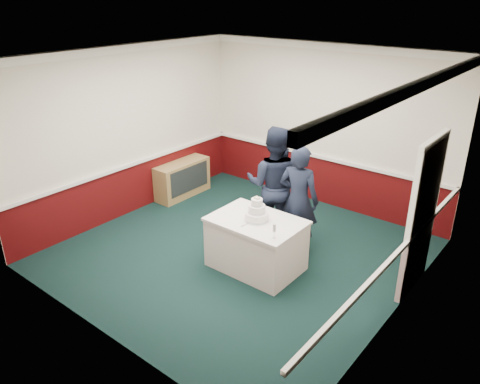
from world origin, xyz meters
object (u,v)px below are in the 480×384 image
Objects in this scene: sideboard at (182,179)px; person_woman at (298,200)px; wedding_cake at (257,213)px; cake_knife at (246,224)px; champagne_flute at (274,229)px; person_man at (274,185)px; cake_table at (256,243)px.

person_woman reaches higher than sideboard.
wedding_cake is 0.23m from cake_knife.
cake_knife is at bearing 171.42° from champagne_flute.
sideboard is at bearing -18.52° from person_woman.
wedding_cake is 0.96m from person_man.
sideboard is at bearing 156.78° from cake_knife.
wedding_cake is 0.21× the size of person_woman.
person_woman is at bearing 75.64° from wedding_cake.
sideboard is at bearing 156.21° from cake_table.
person_man reaches higher than champagne_flute.
champagne_flute is at bearing -24.67° from sideboard.
person_man is (-0.82, 1.18, 0.03)m from champagne_flute.
cake_knife reaches higher than cake_table.
champagne_flute is (0.50, -0.28, 0.53)m from cake_table.
person_man is (-0.29, 1.10, 0.17)m from cake_knife.
wedding_cake is 0.57m from champagne_flute.
cake_knife is 0.11× the size of person_man.
person_woman is (0.52, -0.11, -0.08)m from person_man.
person_man reaches higher than cake_knife.
person_woman reaches higher than champagne_flute.
person_woman is at bearing -8.11° from sideboard.
wedding_cake is at bearing -23.79° from sideboard.
cake_table is 3.63× the size of wedding_cake.
cake_knife is 1.07× the size of champagne_flute.
champagne_flute is at bearing 95.12° from person_woman.
person_woman reaches higher than cake_knife.
sideboard is 2.52m from person_man.
cake_knife is 1.15m from person_man.
wedding_cake is 1.78× the size of champagne_flute.
cake_table is 1.11m from person_man.
wedding_cake is at bearing 65.22° from person_woman.
person_man is at bearing -21.94° from person_woman.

